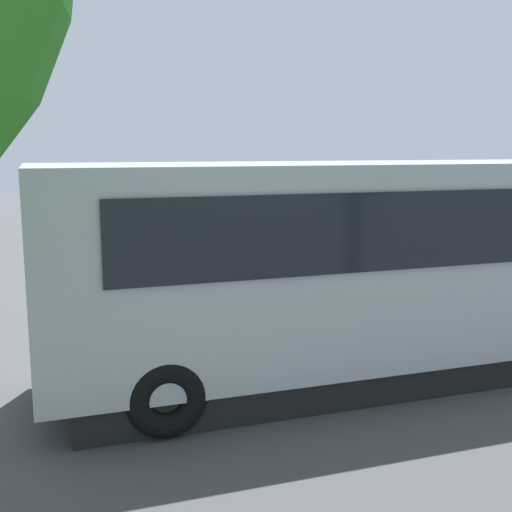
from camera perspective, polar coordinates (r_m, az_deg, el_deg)
name	(u,v)px	position (r m, az deg, el deg)	size (l,w,h in m)	color
ground_plane	(287,309)	(13.97, 2.82, -4.72)	(80.00, 80.00, 0.00)	#4C4C51
tour_bus	(379,270)	(9.83, 10.94, -1.20)	(10.03, 2.61, 3.25)	#B7BABF
spectator_far_left	(330,271)	(13.03, 6.60, -1.30)	(0.57, 0.38, 1.69)	#473823
spectator_left	(280,272)	(12.48, 2.12, -1.45)	(0.57, 0.33, 1.78)	black
spectator_centre	(223,278)	(12.10, -2.95, -1.97)	(0.58, 0.36, 1.73)	black
parked_motorcycle_silver	(176,319)	(11.40, -7.14, -5.59)	(2.05, 0.58, 0.99)	black
stunt_motorcycle	(209,245)	(16.18, -4.18, 1.00)	(1.81, 1.08, 1.81)	black
traffic_cone	(280,266)	(17.23, 2.17, -0.93)	(0.34, 0.34, 0.63)	orange
bay_line_a	(421,288)	(16.51, 14.47, -2.76)	(0.26, 4.38, 0.01)	white
bay_line_b	(333,295)	(15.34, 6.87, -3.46)	(0.26, 4.43, 0.01)	white
bay_line_c	(236,303)	(14.47, -1.83, -4.19)	(0.24, 3.87, 0.01)	white
bay_line_d	(127,312)	(13.98, -11.39, -4.88)	(0.28, 4.93, 0.01)	white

